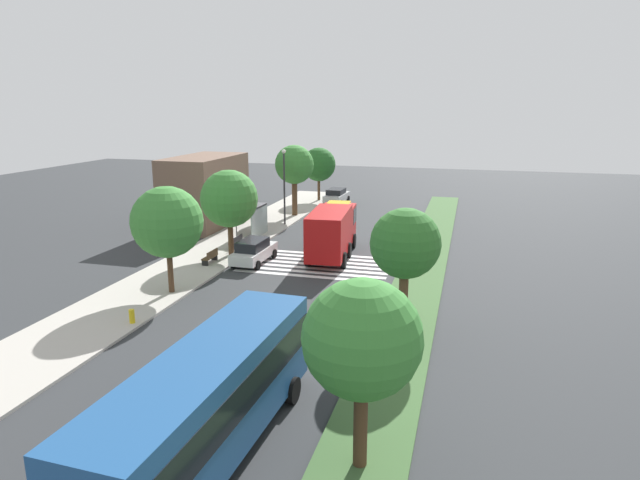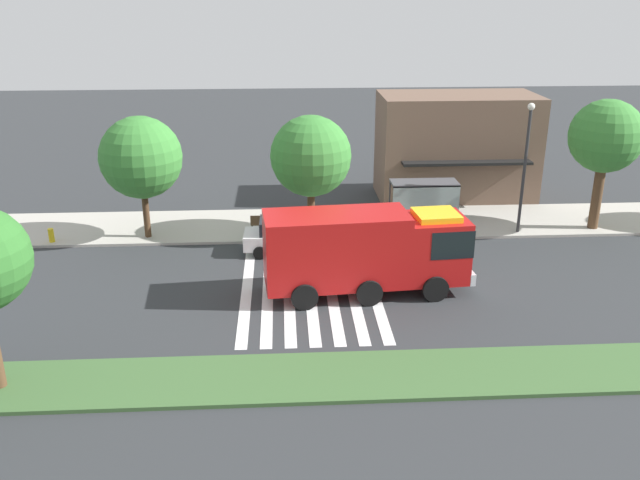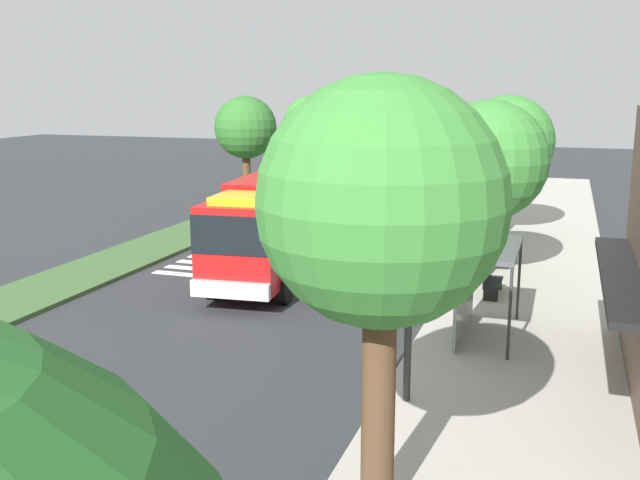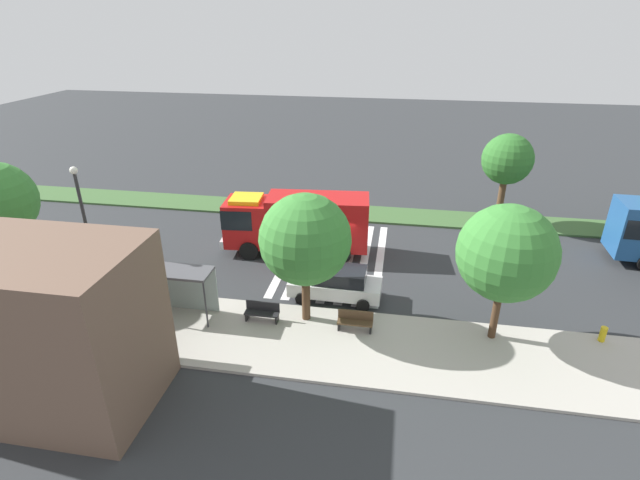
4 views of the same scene
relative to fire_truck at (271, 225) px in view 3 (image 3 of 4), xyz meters
name	(u,v)px [view 3 (image 3 of 4)]	position (x,y,z in m)	size (l,w,h in m)	color
ground_plane	(307,266)	(-2.53, 0.44, -2.00)	(120.00, 120.00, 0.00)	#2D3033
sidewalk	(530,282)	(-2.53, 8.60, -1.93)	(60.00, 5.16, 0.14)	#ADA89E
median_strip	(145,251)	(-2.53, -6.65, -1.93)	(60.00, 3.00, 0.14)	#3D6033
crosswalk	(307,265)	(-2.53, 0.44, -2.00)	(5.85, 10.05, 0.01)	silver
fire_truck	(271,225)	(0.00, 0.00, 0.00)	(8.81, 3.29, 3.57)	#B71414
parked_car_west	(426,247)	(-3.29, 4.82, -1.14)	(4.65, 2.07, 1.69)	silver
transit_bus	(380,157)	(-23.95, -2.07, 0.12)	(11.24, 3.19, 3.58)	navy
bus_stop_shelter	(478,271)	(3.82, 7.50, -0.12)	(3.50, 1.40, 2.46)	#4C4C51
bench_near_shelter	(491,281)	(-0.18, 7.50, -1.41)	(1.60, 0.50, 0.90)	black
bench_west_of_shelter	(503,253)	(-4.52, 7.50, -1.41)	(1.60, 0.50, 0.90)	#4C3823
street_lamp	(411,220)	(8.64, 6.62, 2.06)	(0.36, 0.36, 6.70)	#2D2D30
sidewalk_tree_far_west	(508,142)	(-10.55, 7.02, 2.28)	(4.07, 4.07, 6.19)	#47301E
sidewalk_tree_west	(488,161)	(-2.17, 7.02, 2.23)	(4.07, 4.07, 6.14)	#47301E
sidewalk_tree_center	(382,206)	(12.83, 7.02, 3.01)	(3.73, 3.73, 6.79)	#513823
median_tree_far_west	(310,124)	(-23.17, -6.65, 2.23)	(3.54, 3.54, 5.89)	#47301E
median_tree_west	(246,128)	(-12.87, -6.65, 2.49)	(3.29, 3.29, 6.05)	#513823
fire_hydrant	(501,209)	(-15.25, 6.52, -1.51)	(0.28, 0.28, 0.70)	gold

